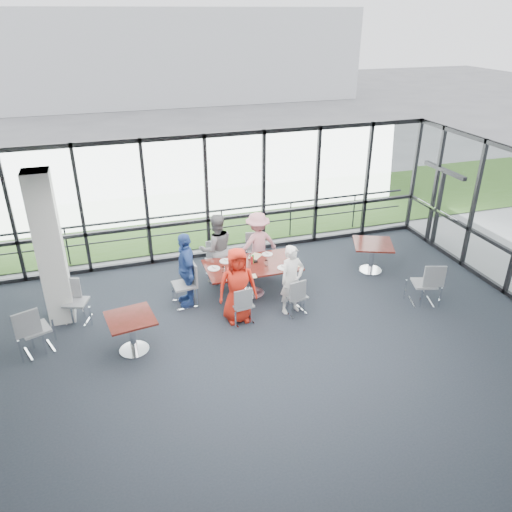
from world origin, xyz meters
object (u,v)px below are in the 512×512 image
object	(u,v)px
side_table_right	(373,247)
chair_main_fr	(257,253)
chair_spare_la	(35,329)
chair_spare_lb	(76,302)
chair_main_end	(184,285)
chair_spare_r	(424,284)
chair_main_nl	(242,304)
side_table_left	(131,323)
structural_column	(50,250)
diner_far_right	(258,244)
diner_near_left	(237,285)
diner_far_left	(216,249)
main_table	(252,269)
diner_near_right	(292,280)
chair_main_nr	(296,296)
diner_end	(186,269)
chair_main_fl	(215,260)

from	to	relation	value
side_table_right	chair_main_fr	xyz separation A→B (m)	(-2.66, 0.91, -0.18)
chair_spare_la	chair_spare_lb	world-z (taller)	chair_spare_la
chair_main_end	chair_spare_r	size ratio (longest dim) A/B	1.01
chair_main_nl	chair_main_fr	xyz separation A→B (m)	(1.01, 2.10, 0.04)
side_table_left	chair_main_nl	world-z (taller)	chair_main_nl
side_table_right	structural_column	bearing A→B (deg)	179.40
side_table_right	chair_spare_lb	xyz separation A→B (m)	(-6.90, -0.12, -0.19)
side_table_left	diner_far_right	distance (m)	3.90
diner_near_left	chair_main_end	world-z (taller)	diner_near_left
side_table_left	side_table_right	distance (m)	6.10
structural_column	diner_far_left	distance (m)	3.60
main_table	diner_near_right	xyz separation A→B (m)	(0.58, -0.95, 0.13)
side_table_left	chair_spare_r	size ratio (longest dim) A/B	0.98
diner_far_left	chair_main_nr	size ratio (longest dim) A/B	2.05
diner_near_left	chair_main_nl	bearing A→B (deg)	-56.85
side_table_left	diner_far_left	world-z (taller)	diner_far_left
chair_main_nr	chair_spare_la	size ratio (longest dim) A/B	0.84
structural_column	chair_main_nl	size ratio (longest dim) A/B	3.83
chair_spare_lb	diner_end	bearing A→B (deg)	-158.69
chair_spare_la	chair_spare_r	size ratio (longest dim) A/B	1.01
side_table_left	side_table_right	world-z (taller)	same
structural_column	chair_main_nr	distance (m)	5.04
diner_near_left	diner_end	size ratio (longest dim) A/B	0.98
diner_far_right	chair_main_nl	distance (m)	2.17
main_table	chair_spare_lb	size ratio (longest dim) A/B	2.29
side_table_left	chair_main_fr	distance (m)	4.05
diner_near_right	diner_far_left	xyz separation A→B (m)	(-1.19, 1.76, 0.09)
diner_near_right	chair_spare_r	size ratio (longest dim) A/B	1.56
chair_main_fr	diner_end	bearing A→B (deg)	33.18
side_table_right	chair_main_end	bearing A→B (deg)	-177.97
chair_main_nr	chair_main_fr	distance (m)	2.12
side_table_right	diner_far_right	xyz separation A→B (m)	(-2.72, 0.72, 0.15)
diner_near_right	chair_main_end	world-z (taller)	diner_near_right
chair_main_fl	diner_end	bearing A→B (deg)	44.21
diner_far_right	chair_spare_la	bearing A→B (deg)	11.06
chair_main_end	chair_spare_r	bearing A→B (deg)	68.47
diner_near_right	diner_near_left	bearing A→B (deg)	166.08
chair_main_nl	diner_far_left	bearing A→B (deg)	84.57
side_table_left	diner_near_left	xyz separation A→B (m)	(2.18, 0.43, 0.19)
diner_far_left	diner_end	world-z (taller)	diner_far_left
chair_main_fl	diner_near_left	bearing A→B (deg)	84.95
diner_far_left	structural_column	bearing A→B (deg)	6.26
main_table	diner_near_left	xyz separation A→B (m)	(-0.59, -0.92, 0.18)
chair_main_nr	chair_main_end	xyz separation A→B (m)	(-2.17, 1.04, 0.08)
chair_spare_lb	chair_main_fl	bearing A→B (deg)	-141.37
chair_main_fl	chair_main_end	world-z (taller)	chair_main_end
main_table	diner_end	distance (m)	1.47
structural_column	chair_spare_lb	bearing A→B (deg)	-32.48
side_table_right	diner_far_left	size ratio (longest dim) A/B	0.70
structural_column	chair_main_end	world-z (taller)	structural_column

